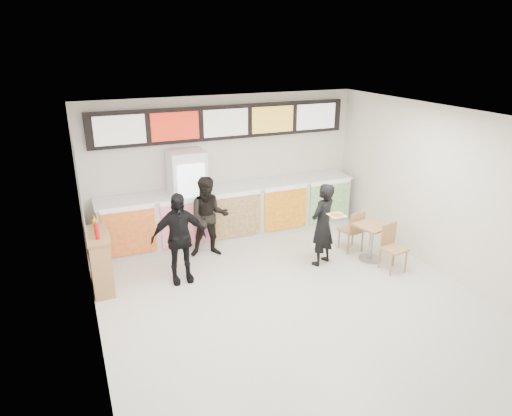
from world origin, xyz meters
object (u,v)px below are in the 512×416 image
customer_left (209,217)px  customer_mid (179,238)px  service_counter (232,212)px  condiment_ledge (100,261)px  cafe_table (372,236)px  customer_main (323,225)px  drinks_fridge (188,199)px

customer_left → customer_mid: bearing=-122.2°
customer_left → service_counter: bearing=55.7°
customer_mid → condiment_ledge: bearing=169.8°
customer_left → cafe_table: (2.82, -1.42, -0.30)m
customer_main → customer_left: (-1.85, 1.18, 0.01)m
drinks_fridge → customer_left: size_ratio=1.24×
service_counter → condiment_ledge: condiment_ledge is taller
customer_left → condiment_ledge: 2.19m
service_counter → drinks_fridge: size_ratio=2.78×
service_counter → drinks_fridge: (-0.93, 0.02, 0.43)m
customer_left → condiment_ledge: bearing=-153.1°
drinks_fridge → customer_main: (2.07, -1.86, -0.20)m
service_counter → cafe_table: (2.10, -2.08, -0.06)m
cafe_table → condiment_ledge: bearing=158.4°
customer_mid → condiment_ledge: (-1.31, 0.26, -0.30)m
service_counter → customer_mid: 2.11m
customer_left → customer_mid: customer_mid is taller
drinks_fridge → cafe_table: (3.04, -2.10, -0.49)m
customer_left → customer_mid: (-0.79, -0.80, 0.01)m
customer_main → condiment_ledge: 4.02m
customer_left → condiment_ledge: (-2.11, -0.53, -0.29)m
cafe_table → drinks_fridge: bearing=133.9°
customer_main → customer_left: bearing=-57.3°
customer_main → customer_left: 2.19m
customer_main → condiment_ledge: bearing=-34.1°
customer_left → customer_mid: 1.12m
service_counter → condiment_ledge: 3.06m
drinks_fridge → customer_left: 0.74m
customer_main → condiment_ledge: size_ratio=1.31×
service_counter → customer_main: bearing=-58.3°
service_counter → customer_mid: bearing=-135.9°
service_counter → customer_main: customer_main is taller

